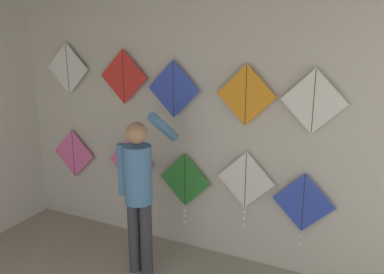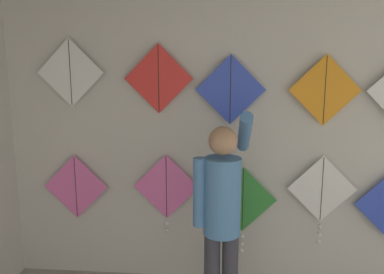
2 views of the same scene
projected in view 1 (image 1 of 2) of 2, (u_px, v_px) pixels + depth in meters
name	position (u px, v px, depth m)	size (l,w,h in m)	color
back_panel	(183.00, 123.00, 4.51)	(4.90, 0.06, 2.80)	beige
shopkeeper	(139.00, 185.00, 4.08)	(0.42, 0.59, 1.65)	#383842
kite_0	(74.00, 154.00, 5.19)	(0.59, 0.01, 0.59)	pink
kite_1	(131.00, 164.00, 4.83)	(0.59, 0.04, 0.73)	pink
kite_2	(185.00, 183.00, 4.57)	(0.59, 0.04, 0.80)	#338C38
kite_3	(245.00, 184.00, 4.25)	(0.59, 0.04, 0.80)	white
kite_4	(303.00, 205.00, 4.04)	(0.59, 0.04, 0.73)	blue
kite_5	(68.00, 68.00, 4.91)	(0.59, 0.01, 0.59)	white
kite_6	(123.00, 77.00, 4.59)	(0.59, 0.01, 0.59)	red
kite_7	(173.00, 89.00, 4.36)	(0.59, 0.01, 0.59)	blue
kite_8	(246.00, 95.00, 4.03)	(0.59, 0.01, 0.59)	orange
kite_9	(314.00, 101.00, 3.76)	(0.59, 0.01, 0.59)	white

